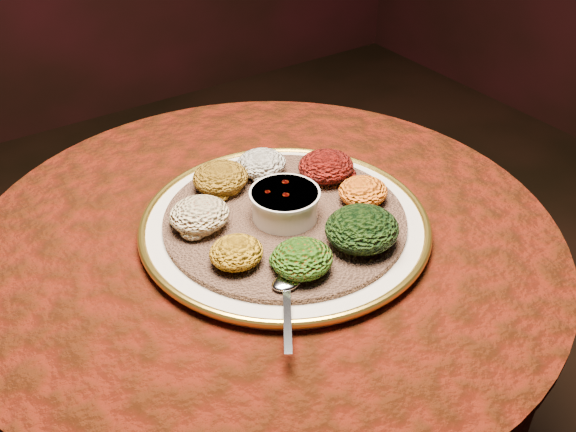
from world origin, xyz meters
TOP-DOWN VIEW (x-y plane):
  - table at (0.00, 0.00)m, footprint 0.96×0.96m
  - platter at (0.03, -0.02)m, footprint 0.54×0.54m
  - injera at (0.03, -0.02)m, footprint 0.44×0.44m
  - stew_bowl at (0.03, -0.02)m, footprint 0.11×0.11m
  - spoon at (-0.07, -0.16)m, footprint 0.10×0.13m
  - portion_ayib at (0.06, 0.11)m, footprint 0.09×0.08m
  - portion_kitfo at (0.15, 0.04)m, footprint 0.10×0.09m
  - portion_tikil at (0.16, -0.05)m, footprint 0.08×0.08m
  - portion_gomen at (0.08, -0.14)m, footprint 0.11×0.11m
  - portion_mixveg at (-0.03, -0.14)m, footprint 0.09×0.09m
  - portion_kik at (-0.10, -0.07)m, footprint 0.08×0.08m
  - portion_timatim at (-0.10, 0.03)m, footprint 0.09×0.09m
  - portion_shiro at (-0.02, 0.11)m, footprint 0.10×0.09m

SIDE VIEW (x-z plane):
  - table at x=0.00m, z-range 0.19..0.92m
  - platter at x=0.03m, z-range 0.73..0.76m
  - injera at x=0.03m, z-range 0.75..0.76m
  - spoon at x=-0.07m, z-range 0.76..0.77m
  - portion_kik at x=-0.10m, z-range 0.76..0.80m
  - portion_tikil at x=0.16m, z-range 0.76..0.80m
  - portion_ayib at x=0.06m, z-range 0.76..0.80m
  - portion_mixveg at x=-0.03m, z-range 0.76..0.81m
  - portion_timatim at x=-0.10m, z-range 0.76..0.81m
  - portion_shiro at x=-0.02m, z-range 0.76..0.81m
  - portion_kitfo at x=0.15m, z-range 0.76..0.81m
  - stew_bowl at x=0.03m, z-range 0.77..0.81m
  - portion_gomen at x=0.08m, z-range 0.76..0.82m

